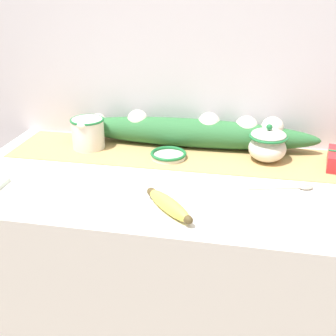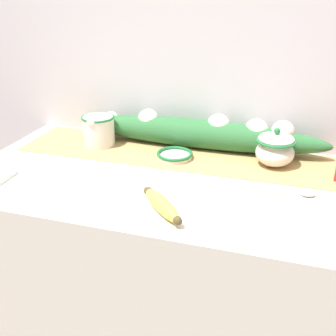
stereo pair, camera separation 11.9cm
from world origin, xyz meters
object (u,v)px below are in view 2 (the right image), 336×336
at_px(sugar_bowl, 275,149).
at_px(cream_pitcher, 99,129).
at_px(small_dish, 175,155).
at_px(spoon, 304,194).
at_px(banana, 162,205).

bearing_deg(sugar_bowl, cream_pitcher, 179.90).
bearing_deg(cream_pitcher, small_dish, -7.72).
bearing_deg(spoon, sugar_bowl, 103.95).
bearing_deg(small_dish, spoon, -18.79).
distance_m(cream_pitcher, sugar_bowl, 0.60).
bearing_deg(small_dish, banana, -79.12).
height_order(banana, spoon, banana).
height_order(cream_pitcher, sugar_bowl, sugar_bowl).
bearing_deg(small_dish, sugar_bowl, 6.91).
bearing_deg(sugar_bowl, spoon, -61.94).
xyz_separation_m(cream_pitcher, spoon, (0.69, -0.18, -0.05)).
bearing_deg(banana, small_dish, 100.88).
distance_m(cream_pitcher, spoon, 0.72).
relative_size(cream_pitcher, sugar_bowl, 1.09).
height_order(sugar_bowl, spoon, sugar_bowl).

